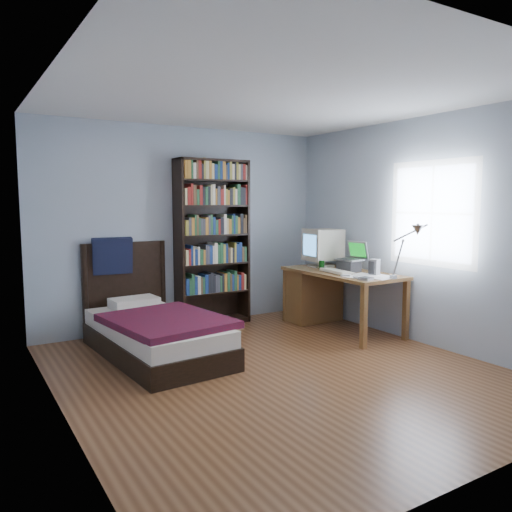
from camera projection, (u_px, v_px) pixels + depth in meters
name	position (u px, v px, depth m)	size (l,w,h in m)	color
room	(282.00, 237.00, 4.53)	(4.20, 4.24, 2.50)	brown
desk	(320.00, 291.00, 6.47)	(0.75, 1.55, 0.73)	brown
crt_monitor	(322.00, 245.00, 6.48)	(0.48, 0.44, 0.50)	beige
laptop	(350.00, 263.00, 6.05)	(0.32, 0.32, 0.36)	#2D2D30
desk_lamp	(414.00, 236.00, 5.06)	(0.24, 0.53, 0.62)	#99999E
keyboard	(337.00, 271.00, 5.94)	(0.19, 0.47, 0.03)	beige
speaker	(375.00, 267.00, 5.73)	(0.09, 0.09, 0.19)	gray
soda_can	(322.00, 265.00, 6.18)	(0.07, 0.07, 0.12)	#073608
mouse	(323.00, 267.00, 6.32)	(0.07, 0.12, 0.04)	silver
phone_silver	(346.00, 275.00, 5.67)	(0.05, 0.11, 0.02)	silver
phone_grey	(356.00, 278.00, 5.50)	(0.05, 0.09, 0.02)	gray
external_drive	(366.00, 279.00, 5.40)	(0.12, 0.12, 0.03)	gray
bookshelf	(213.00, 243.00, 6.34)	(0.95, 0.30, 2.10)	black
bed	(153.00, 329.00, 5.18)	(1.15, 2.04, 1.16)	black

